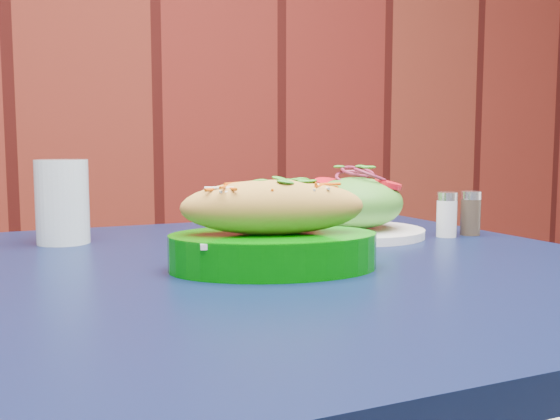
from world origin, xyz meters
name	(u,v)px	position (x,y,z in m)	size (l,w,h in m)	color
cafe_table	(285,332)	(-0.11, 1.82, 0.66)	(0.80, 0.80, 0.75)	black
banh_mi_basket	(273,232)	(-0.14, 1.77, 0.79)	(0.26, 0.21, 0.11)	#006A02
salad_plate	(356,209)	(0.07, 1.95, 0.79)	(0.21, 0.21, 0.10)	white
water_glass	(62,202)	(-0.34, 2.06, 0.81)	(0.07, 0.07, 0.12)	silver
salt_shaker	(447,215)	(0.19, 1.89, 0.78)	(0.03, 0.03, 0.07)	white
pepper_shaker	(471,213)	(0.24, 1.89, 0.78)	(0.03, 0.03, 0.07)	#3F3326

